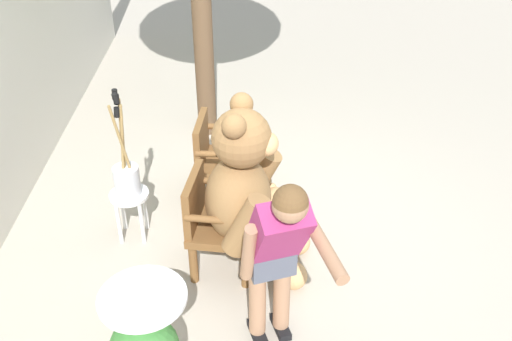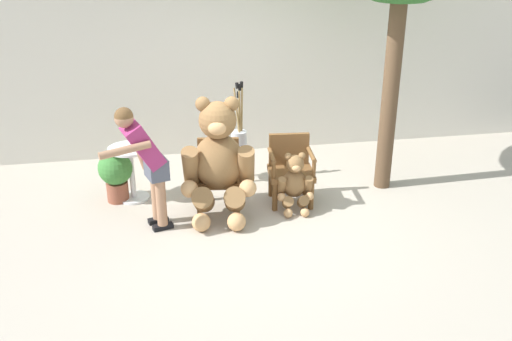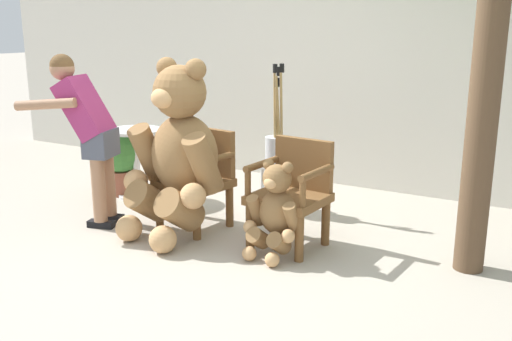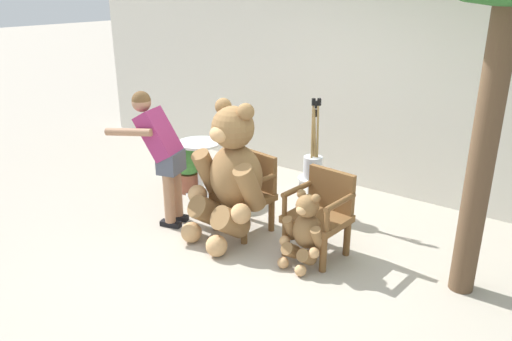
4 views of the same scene
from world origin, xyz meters
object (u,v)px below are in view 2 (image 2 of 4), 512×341
object	(u,v)px
white_stool	(239,156)
person_visitor	(145,157)
brush_bucket	(239,136)
wooden_chair_right	(290,167)
potted_plant	(116,173)
round_side_table	(131,167)
teddy_bear_large	(219,160)
wooden_chair_left	(218,173)
teddy_bear_small	(295,183)

from	to	relation	value
white_stool	person_visitor	bearing A→B (deg)	-136.12
person_visitor	brush_bucket	distance (m)	1.75
wooden_chair_right	white_stool	xyz separation A→B (m)	(-0.55, 0.76, -0.11)
person_visitor	white_stool	world-z (taller)	person_visitor
wooden_chair_right	potted_plant	world-z (taller)	wooden_chair_right
round_side_table	potted_plant	distance (m)	0.21
brush_bucket	round_side_table	distance (m)	1.52
white_stool	wooden_chair_right	bearing A→B (deg)	-54.08
teddy_bear_large	white_stool	world-z (taller)	teddy_bear_large
wooden_chair_left	wooden_chair_right	world-z (taller)	same
white_stool	brush_bucket	world-z (taller)	brush_bucket
teddy_bear_large	round_side_table	bearing A→B (deg)	148.02
wooden_chair_right	brush_bucket	world-z (taller)	brush_bucket
wooden_chair_right	teddy_bear_large	size ratio (longest dim) A/B	0.57
white_stool	teddy_bear_large	bearing A→B (deg)	-111.33
wooden_chair_right	teddy_bear_large	distance (m)	1.02
wooden_chair_left	teddy_bear_large	distance (m)	0.38
wooden_chair_right	brush_bucket	size ratio (longest dim) A/B	0.90
teddy_bear_small	white_stool	xyz separation A→B (m)	(-0.54, 1.04, -0.02)
teddy_bear_small	person_visitor	size ratio (longest dim) A/B	0.50
wooden_chair_right	potted_plant	bearing A→B (deg)	170.12
person_visitor	brush_bucket	bearing A→B (deg)	43.83
teddy_bear_large	teddy_bear_small	size ratio (longest dim) A/B	1.97
brush_bucket	round_side_table	xyz separation A→B (m)	(-1.46, -0.36, -0.21)
brush_bucket	round_side_table	world-z (taller)	brush_bucket
wooden_chair_right	white_stool	world-z (taller)	wooden_chair_right
brush_bucket	round_side_table	bearing A→B (deg)	-166.11
person_visitor	round_side_table	world-z (taller)	person_visitor
teddy_bear_small	person_visitor	world-z (taller)	person_visitor
wooden_chair_right	brush_bucket	bearing A→B (deg)	125.84
brush_bucket	potted_plant	bearing A→B (deg)	-167.26
person_visitor	potted_plant	xyz separation A→B (m)	(-0.41, 0.82, -0.51)
wooden_chair_right	teddy_bear_small	world-z (taller)	wooden_chair_right
potted_plant	teddy_bear_small	bearing A→B (deg)	-16.88
wooden_chair_right	person_visitor	world-z (taller)	person_visitor
wooden_chair_right	teddy_bear_small	size ratio (longest dim) A/B	1.13
wooden_chair_right	potted_plant	size ratio (longest dim) A/B	1.26
teddy_bear_small	potted_plant	xyz separation A→B (m)	(-2.20, 0.67, 0.02)
teddy_bear_large	white_stool	xyz separation A→B (m)	(0.40, 1.02, -0.38)
wooden_chair_left	white_stool	distance (m)	0.86
teddy_bear_large	person_visitor	distance (m)	0.88
white_stool	potted_plant	distance (m)	1.70
wooden_chair_left	person_visitor	size ratio (longest dim) A/B	0.57
wooden_chair_left	teddy_bear_large	world-z (taller)	teddy_bear_large
person_visitor	potted_plant	distance (m)	1.05
white_stool	brush_bucket	bearing A→B (deg)	-15.34
teddy_bear_small	round_side_table	distance (m)	2.11
round_side_table	potted_plant	size ratio (longest dim) A/B	1.06
wooden_chair_right	round_side_table	bearing A→B (deg)	168.76
teddy_bear_large	brush_bucket	bearing A→B (deg)	68.56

